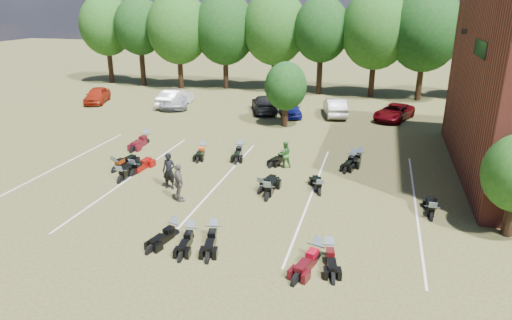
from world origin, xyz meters
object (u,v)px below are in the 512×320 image
(person_grey, at_px, (179,183))
(motorcycle_3, at_px, (191,240))
(car_4, at_px, (290,108))
(person_black, at_px, (169,171))
(car_0, at_px, (97,95))
(motorcycle_7, at_px, (134,175))
(person_green, at_px, (285,154))
(motorcycle_14, at_px, (146,144))

(person_grey, distance_m, motorcycle_3, 4.10)
(car_4, distance_m, person_black, 17.15)
(motorcycle_3, bearing_deg, car_0, 122.73)
(car_0, relative_size, motorcycle_3, 2.08)
(car_4, distance_m, motorcycle_3, 21.63)
(car_4, height_order, person_grey, person_grey)
(car_4, height_order, motorcycle_7, car_4)
(person_grey, xyz_separation_m, motorcycle_7, (-3.92, 2.54, -0.95))
(car_0, bearing_deg, person_green, -48.80)
(motorcycle_3, relative_size, motorcycle_14, 0.81)
(car_0, xyz_separation_m, person_green, (20.69, -12.48, 0.07))
(motorcycle_7, bearing_deg, car_0, -47.38)
(person_green, bearing_deg, motorcycle_7, -0.63)
(person_green, bearing_deg, car_4, -104.15)
(car_0, xyz_separation_m, motorcycle_7, (12.79, -15.90, -0.73))
(person_black, relative_size, motorcycle_14, 0.77)
(car_0, xyz_separation_m, motorcycle_14, (10.63, -10.44, -0.73))
(car_0, height_order, person_green, person_green)
(person_grey, relative_size, motorcycle_3, 0.93)
(car_4, xyz_separation_m, person_black, (-2.98, -16.89, 0.30))
(car_0, bearing_deg, motorcycle_3, -67.07)
(person_black, bearing_deg, car_4, 79.21)
(person_grey, bearing_deg, motorcycle_7, 21.36)
(car_4, xyz_separation_m, motorcycle_14, (-7.93, -10.19, -0.66))
(motorcycle_3, distance_m, motorcycle_7, 8.43)
(person_grey, bearing_deg, motorcycle_3, 174.99)
(motorcycle_3, bearing_deg, person_black, 115.92)
(person_black, bearing_deg, car_0, 131.51)
(person_grey, bearing_deg, motorcycle_14, 1.54)
(person_green, bearing_deg, person_grey, 32.27)
(person_black, relative_size, motorcycle_7, 0.80)
(car_0, relative_size, car_4, 1.10)
(person_green, distance_m, motorcycle_7, 8.64)
(car_0, relative_size, motorcycle_14, 1.69)
(car_4, bearing_deg, person_grey, -116.17)
(person_grey, height_order, motorcycle_3, person_grey)
(car_4, bearing_deg, person_green, -100.52)
(person_green, height_order, motorcycle_7, person_green)
(car_0, height_order, person_grey, person_grey)
(car_4, bearing_deg, person_black, -120.38)
(motorcycle_3, bearing_deg, motorcycle_7, 127.07)
(person_grey, bearing_deg, person_green, -69.45)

